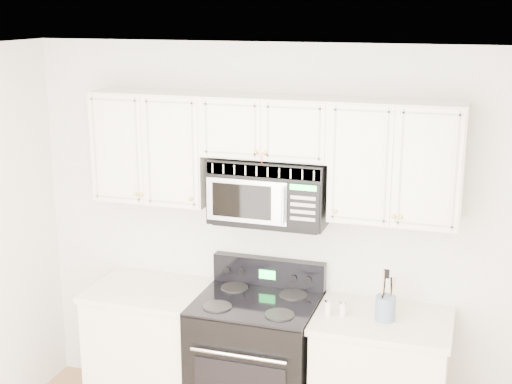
% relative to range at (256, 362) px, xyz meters
% --- Properties ---
extents(room, '(3.51, 3.51, 2.61)m').
position_rel_range_xyz_m(room, '(0.03, -1.41, 0.82)').
color(room, '#967453').
rests_on(room, ground).
extents(base_cabinet_left, '(0.86, 0.65, 0.92)m').
position_rel_range_xyz_m(base_cabinet_left, '(-0.77, 0.02, -0.06)').
color(base_cabinet_left, silver).
rests_on(base_cabinet_left, ground).
extents(range, '(0.80, 0.72, 1.13)m').
position_rel_range_xyz_m(range, '(0.00, 0.00, 0.00)').
color(range, black).
rests_on(range, ground).
extents(upper_cabinets, '(2.44, 0.37, 0.75)m').
position_rel_range_xyz_m(upper_cabinets, '(0.03, 0.17, 1.45)').
color(upper_cabinets, silver).
rests_on(upper_cabinets, ground).
extents(microwave, '(0.76, 0.43, 0.42)m').
position_rel_range_xyz_m(microwave, '(0.05, 0.14, 1.18)').
color(microwave, black).
rests_on(microwave, ground).
extents(utensil_crock, '(0.13, 0.13, 0.34)m').
position_rel_range_xyz_m(utensil_crock, '(0.85, -0.01, 0.52)').
color(utensil_crock, slate).
rests_on(utensil_crock, base_cabinet_right).
extents(shaker_salt, '(0.05, 0.05, 0.11)m').
position_rel_range_xyz_m(shaker_salt, '(0.59, -0.04, 0.49)').
color(shaker_salt, silver).
rests_on(shaker_salt, base_cabinet_right).
extents(shaker_pepper, '(0.05, 0.05, 0.11)m').
position_rel_range_xyz_m(shaker_pepper, '(0.49, -0.04, 0.49)').
color(shaker_pepper, silver).
rests_on(shaker_pepper, base_cabinet_right).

